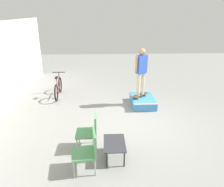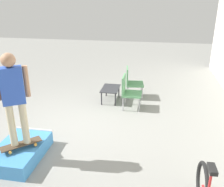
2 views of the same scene
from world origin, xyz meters
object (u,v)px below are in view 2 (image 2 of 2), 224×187
object	(u,v)px
skateboard_on_ramp	(21,144)
person_skater	(13,93)
skate_ramp_box	(20,152)
coffee_table	(111,90)
patio_chair_right	(129,91)
patio_chair_left	(132,81)

from	to	relation	value
skateboard_on_ramp	person_skater	distance (m)	1.03
skate_ramp_box	coffee_table	bearing A→B (deg)	158.54
patio_chair_right	skateboard_on_ramp	bearing A→B (deg)	148.15
skateboard_on_ramp	patio_chair_right	xyz separation A→B (m)	(-2.76, 1.72, 0.15)
skate_ramp_box	patio_chair_left	world-z (taller)	patio_chair_left
skate_ramp_box	skateboard_on_ramp	xyz separation A→B (m)	(0.07, 0.09, 0.22)
skateboard_on_ramp	patio_chair_right	world-z (taller)	patio_chair_right
coffee_table	patio_chair_left	world-z (taller)	patio_chair_left
skateboard_on_ramp	person_skater	xyz separation A→B (m)	(0.00, -0.00, 1.03)
patio_chair_left	patio_chair_right	world-z (taller)	same
person_skater	patio_chair_right	size ratio (longest dim) A/B	1.83
coffee_table	patio_chair_right	xyz separation A→B (m)	(0.42, 0.59, 0.17)
skateboard_on_ramp	coffee_table	distance (m)	3.38
coffee_table	patio_chair_right	size ratio (longest dim) A/B	0.83
coffee_table	patio_chair_right	bearing A→B (deg)	54.30
patio_chair_right	patio_chair_left	bearing A→B (deg)	0.01
skate_ramp_box	coffee_table	xyz separation A→B (m)	(-3.11, 1.22, 0.21)
person_skater	coffee_table	size ratio (longest dim) A/B	2.19
coffee_table	patio_chair_left	xyz separation A→B (m)	(-0.41, 0.59, 0.17)
person_skater	patio_chair_left	xyz separation A→B (m)	(-3.59, 1.72, -0.88)
skateboard_on_ramp	skate_ramp_box	bearing A→B (deg)	-79.50
person_skater	coffee_table	distance (m)	3.53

